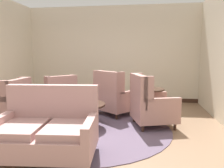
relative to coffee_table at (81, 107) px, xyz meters
name	(u,v)px	position (x,y,z in m)	size (l,w,h in m)	color
ground	(87,134)	(0.22, -0.36, -0.42)	(8.89, 8.89, 0.00)	#896B51
wall_back	(112,54)	(0.22, 2.81, 1.07)	(5.58, 0.08, 2.97)	beige
baseboard_back	(112,99)	(0.22, 2.75, -0.36)	(5.42, 0.03, 0.12)	#382319
area_rug	(91,128)	(0.22, -0.06, -0.41)	(3.18, 3.18, 0.01)	#5B4C60
coffee_table	(81,107)	(0.00, 0.00, 0.00)	(0.99, 0.99, 0.49)	#382319
porcelain_vase	(81,96)	(0.03, -0.03, 0.24)	(0.19, 0.19, 0.37)	brown
settee	(47,131)	(-0.09, -1.38, -0.01)	(1.47, 1.04, 1.01)	tan
armchair_back_corner	(150,105)	(1.38, 0.28, 0.04)	(1.02, 1.01, 1.08)	tan
armchair_near_window	(58,97)	(-0.85, 0.92, 0.00)	(1.13, 1.13, 0.98)	tan
armchair_foreground_right	(7,105)	(-1.57, -0.05, 0.01)	(0.89, 0.80, 0.98)	tan
armchair_beside_settee	(114,97)	(0.54, 1.04, 0.04)	(1.17, 1.16, 1.09)	tan
side_table	(151,102)	(1.40, 0.59, 0.03)	(0.58, 0.58, 0.74)	#382319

